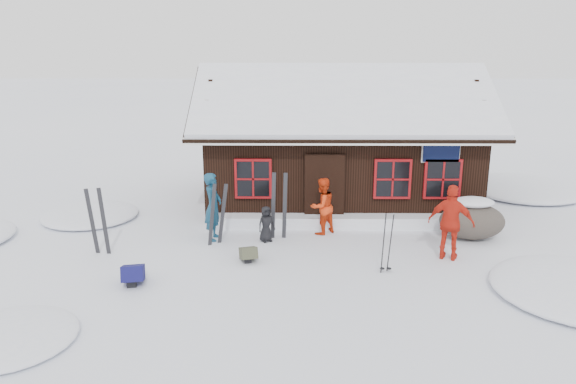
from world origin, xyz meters
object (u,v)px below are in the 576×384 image
boulder (472,220)px  backpack_blue (133,277)px  skier_teal (213,207)px  skier_orange_left (322,206)px  backpack_olive (248,256)px  ski_poles (387,244)px  skier_orange_right (451,223)px  ski_pair_left (217,215)px  skier_crouched (266,224)px

boulder → backpack_blue: boulder is taller
skier_teal → skier_orange_left: size_ratio=1.16×
skier_teal → backpack_olive: 1.98m
skier_teal → ski_poles: 4.72m
skier_orange_left → boulder: bearing=136.5°
skier_orange_right → boulder: 1.82m
boulder → backpack_blue: size_ratio=2.79×
boulder → ski_poles: (-2.63, -2.25, 0.17)m
skier_teal → ski_pair_left: skier_teal is taller
skier_orange_left → ski_pair_left: size_ratio=0.94×
skier_orange_left → skier_crouched: bearing=-15.8°
skier_teal → skier_orange_left: bearing=-72.8°
skier_teal → ski_poles: bearing=-108.7°
skier_teal → skier_crouched: 1.47m
skier_teal → skier_orange_left: (2.88, 0.48, -0.12)m
ski_pair_left → backpack_blue: bearing=-139.6°
ski_poles → backpack_blue: (-5.59, -0.70, -0.51)m
boulder → backpack_olive: 6.05m
ski_pair_left → skier_orange_left: bearing=-1.6°
skier_teal → ski_pair_left: size_ratio=1.09×
backpack_olive → skier_orange_right: bearing=-12.5°
skier_orange_right → ski_pair_left: size_ratio=1.12×
skier_orange_left → boulder: (3.96, -0.33, -0.27)m
skier_orange_right → ski_pair_left: 5.79m
skier_crouched → ski_poles: (2.82, -1.96, 0.20)m
ski_poles → backpack_blue: bearing=-172.9°
ski_pair_left → skier_orange_right: bearing=-28.0°
skier_orange_right → backpack_olive: 4.90m
skier_orange_left → ski_pair_left: (-2.73, -0.81, 0.00)m
boulder → skier_orange_right: bearing=-123.8°
boulder → backpack_blue: 8.73m
skier_teal → backpack_olive: (1.03, -1.51, -0.76)m
skier_crouched → backpack_blue: size_ratio=1.55×
backpack_olive → ski_pair_left: bearing=111.8°
skier_orange_right → ski_pair_left: skier_orange_right is taller
skier_orange_right → backpack_olive: skier_orange_right is taller
boulder → skier_crouched: bearing=-176.9°
skier_orange_right → ski_poles: skier_orange_right is taller
backpack_olive → boulder: bearing=1.2°
skier_orange_left → ski_poles: size_ratio=1.08×
skier_orange_left → backpack_blue: skier_orange_left is taller
skier_orange_right → ski_poles: (-1.64, -0.78, -0.25)m
skier_orange_right → backpack_olive: bearing=25.2°
skier_orange_left → ski_poles: 2.91m
skier_orange_left → backpack_olive: size_ratio=3.07×
skier_orange_right → skier_crouched: bearing=8.3°
boulder → backpack_blue: (-8.21, -2.95, -0.34)m
ski_pair_left → backpack_blue: size_ratio=2.69×
skier_crouched → boulder: boulder is taller
boulder → ski_pair_left: 6.71m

